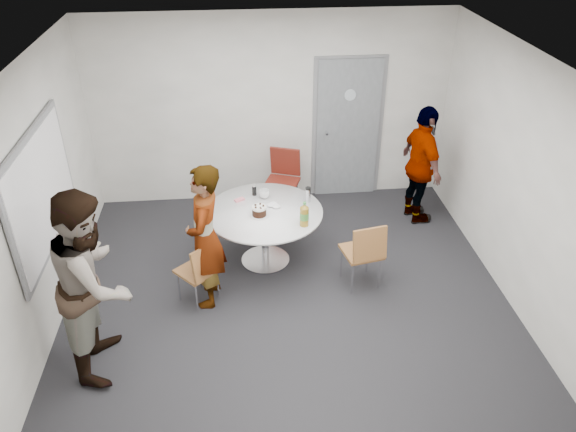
{
  "coord_description": "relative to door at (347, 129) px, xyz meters",
  "views": [
    {
      "loc": [
        -0.48,
        -4.93,
        4.17
      ],
      "look_at": [
        0.02,
        0.25,
        0.98
      ],
      "focal_mm": 35.0,
      "sensor_mm": 36.0,
      "label": 1
    }
  ],
  "objects": [
    {
      "name": "floor",
      "position": [
        -1.1,
        -2.48,
        -1.03
      ],
      "size": [
        5.0,
        5.0,
        0.0
      ],
      "primitive_type": "plane",
      "color": "black",
      "rests_on": "ground"
    },
    {
      "name": "ceiling",
      "position": [
        -1.1,
        -2.48,
        1.67
      ],
      "size": [
        5.0,
        5.0,
        0.0
      ],
      "primitive_type": "plane",
      "rotation": [
        3.14,
        0.0,
        0.0
      ],
      "color": "silver",
      "rests_on": "wall_back"
    },
    {
      "name": "wall_back",
      "position": [
        -1.1,
        0.02,
        0.32
      ],
      "size": [
        5.0,
        0.0,
        5.0
      ],
      "primitive_type": "plane",
      "rotation": [
        1.57,
        0.0,
        0.0
      ],
      "color": "#B7B6AE",
      "rests_on": "floor"
    },
    {
      "name": "wall_left",
      "position": [
        -3.6,
        -2.48,
        0.32
      ],
      "size": [
        0.0,
        5.0,
        5.0
      ],
      "primitive_type": "plane",
      "rotation": [
        1.57,
        0.0,
        1.57
      ],
      "color": "#B7B6AE",
      "rests_on": "floor"
    },
    {
      "name": "wall_right",
      "position": [
        1.4,
        -2.48,
        0.32
      ],
      "size": [
        0.0,
        5.0,
        5.0
      ],
      "primitive_type": "plane",
      "rotation": [
        1.57,
        0.0,
        -1.57
      ],
      "color": "#B7B6AE",
      "rests_on": "floor"
    },
    {
      "name": "wall_front",
      "position": [
        -1.1,
        -4.98,
        0.32
      ],
      "size": [
        5.0,
        0.0,
        5.0
      ],
      "primitive_type": "plane",
      "rotation": [
        -1.57,
        0.0,
        0.0
      ],
      "color": "#B7B6AE",
      "rests_on": "floor"
    },
    {
      "name": "door",
      "position": [
        0.0,
        0.0,
        0.0
      ],
      "size": [
        1.02,
        0.17,
        2.12
      ],
      "color": "slate",
      "rests_on": "wall_back"
    },
    {
      "name": "whiteboard",
      "position": [
        -3.56,
        -2.28,
        0.42
      ],
      "size": [
        0.04,
        1.9,
        1.25
      ],
      "color": "slate",
      "rests_on": "wall_left"
    },
    {
      "name": "table",
      "position": [
        -1.29,
        -1.68,
        -0.39
      ],
      "size": [
        1.4,
        1.4,
        1.03
      ],
      "color": "white",
      "rests_on": "floor"
    },
    {
      "name": "chair_near_left",
      "position": [
        -2.05,
        -2.42,
        -0.54
      ],
      "size": [
        0.56,
        0.56,
        0.81
      ],
      "rotation": [
        0.0,
        0.0,
        0.74
      ],
      "color": "brown",
      "rests_on": "floor"
    },
    {
      "name": "chair_near_right",
      "position": [
        -0.21,
        -2.31,
        -0.5
      ],
      "size": [
        0.49,
        0.52,
        0.87
      ],
      "rotation": [
        0.0,
        0.0,
        0.2
      ],
      "color": "brown",
      "rests_on": "floor"
    },
    {
      "name": "chair_far",
      "position": [
        -0.97,
        -0.44,
        -0.46
      ],
      "size": [
        0.57,
        0.6,
        0.93
      ],
      "rotation": [
        0.0,
        0.0,
        2.79
      ],
      "color": "maroon",
      "rests_on": "floor"
    },
    {
      "name": "person_main",
      "position": [
        -1.98,
        -2.35,
        -0.19
      ],
      "size": [
        0.47,
        0.66,
        1.68
      ],
      "primitive_type": "imported",
      "rotation": [
        0.0,
        0.0,
        -1.69
      ],
      "color": "#A5C6EA",
      "rests_on": "floor"
    },
    {
      "name": "person_left",
      "position": [
        -2.97,
        -3.17,
        -0.07
      ],
      "size": [
        0.74,
        0.94,
        1.91
      ],
      "primitive_type": "imported",
      "rotation": [
        0.0,
        0.0,
        1.55
      ],
      "color": "white",
      "rests_on": "floor"
    },
    {
      "name": "person_right",
      "position": [
        0.85,
        -0.87,
        -0.2
      ],
      "size": [
        0.55,
        1.02,
        1.65
      ],
      "primitive_type": "imported",
      "rotation": [
        0.0,
        0.0,
        1.73
      ],
      "color": "black",
      "rests_on": "floor"
    }
  ]
}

